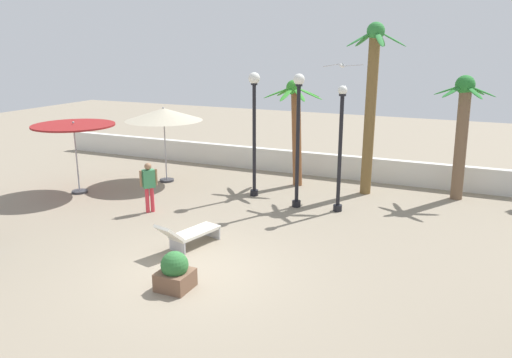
{
  "coord_description": "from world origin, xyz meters",
  "views": [
    {
      "loc": [
        5.7,
        -9.3,
        5.14
      ],
      "look_at": [
        0.0,
        3.39,
        1.4
      ],
      "focal_mm": 35.47,
      "sensor_mm": 36.0,
      "label": 1
    }
  ],
  "objects_px": {
    "patio_umbrella_2": "(74,129)",
    "palm_tree_2": "(296,119)",
    "palm_tree_1": "(462,124)",
    "lamp_post_1": "(298,129)",
    "palm_tree_3": "(371,94)",
    "lamp_post_0": "(340,147)",
    "lounge_chair_0": "(189,233)",
    "guest_2": "(149,183)",
    "lamp_post_2": "(254,120)",
    "seagull_0": "(342,66)",
    "patio_umbrella_1": "(164,115)",
    "planter": "(175,272)"
  },
  "relations": [
    {
      "from": "patio_umbrella_1",
      "to": "planter",
      "type": "relative_size",
      "value": 3.4
    },
    {
      "from": "seagull_0",
      "to": "lamp_post_0",
      "type": "bearing_deg",
      "value": -73.88
    },
    {
      "from": "guest_2",
      "to": "seagull_0",
      "type": "height_order",
      "value": "seagull_0"
    },
    {
      "from": "patio_umbrella_2",
      "to": "seagull_0",
      "type": "height_order",
      "value": "seagull_0"
    },
    {
      "from": "guest_2",
      "to": "lounge_chair_0",
      "type": "bearing_deg",
      "value": -36.89
    },
    {
      "from": "palm_tree_1",
      "to": "lamp_post_1",
      "type": "height_order",
      "value": "lamp_post_1"
    },
    {
      "from": "patio_umbrella_1",
      "to": "lamp_post_0",
      "type": "relative_size",
      "value": 0.73
    },
    {
      "from": "seagull_0",
      "to": "planter",
      "type": "bearing_deg",
      "value": -99.6
    },
    {
      "from": "patio_umbrella_1",
      "to": "lamp_post_1",
      "type": "bearing_deg",
      "value": -9.18
    },
    {
      "from": "palm_tree_2",
      "to": "lamp_post_2",
      "type": "relative_size",
      "value": 0.92
    },
    {
      "from": "patio_umbrella_2",
      "to": "palm_tree_2",
      "type": "bearing_deg",
      "value": 31.93
    },
    {
      "from": "lounge_chair_0",
      "to": "planter",
      "type": "bearing_deg",
      "value": -65.81
    },
    {
      "from": "lounge_chair_0",
      "to": "lamp_post_2",
      "type": "bearing_deg",
      "value": 94.24
    },
    {
      "from": "lamp_post_0",
      "to": "lamp_post_2",
      "type": "distance_m",
      "value": 3.2
    },
    {
      "from": "palm_tree_2",
      "to": "seagull_0",
      "type": "xyz_separation_m",
      "value": [
        1.87,
        -0.82,
        1.98
      ]
    },
    {
      "from": "lounge_chair_0",
      "to": "seagull_0",
      "type": "distance_m",
      "value": 7.6
    },
    {
      "from": "palm_tree_1",
      "to": "lamp_post_1",
      "type": "bearing_deg",
      "value": -146.47
    },
    {
      "from": "palm_tree_3",
      "to": "lamp_post_2",
      "type": "height_order",
      "value": "palm_tree_3"
    },
    {
      "from": "palm_tree_2",
      "to": "lounge_chair_0",
      "type": "bearing_deg",
      "value": -93.64
    },
    {
      "from": "lamp_post_1",
      "to": "lounge_chair_0",
      "type": "xyz_separation_m",
      "value": [
        -1.4,
        -4.36,
        -2.15
      ]
    },
    {
      "from": "patio_umbrella_2",
      "to": "lamp_post_1",
      "type": "relative_size",
      "value": 0.66
    },
    {
      "from": "lamp_post_1",
      "to": "palm_tree_3",
      "type": "bearing_deg",
      "value": 54.85
    },
    {
      "from": "patio_umbrella_1",
      "to": "planter",
      "type": "xyz_separation_m",
      "value": [
        5.16,
        -7.35,
        -2.19
      ]
    },
    {
      "from": "palm_tree_1",
      "to": "guest_2",
      "type": "distance_m",
      "value": 10.38
    },
    {
      "from": "lamp_post_1",
      "to": "guest_2",
      "type": "relative_size",
      "value": 2.68
    },
    {
      "from": "patio_umbrella_2",
      "to": "palm_tree_3",
      "type": "relative_size",
      "value": 0.48
    },
    {
      "from": "seagull_0",
      "to": "palm_tree_1",
      "type": "bearing_deg",
      "value": 21.03
    },
    {
      "from": "palm_tree_3",
      "to": "patio_umbrella_1",
      "type": "bearing_deg",
      "value": -168.12
    },
    {
      "from": "seagull_0",
      "to": "planter",
      "type": "height_order",
      "value": "seagull_0"
    },
    {
      "from": "lamp_post_0",
      "to": "lounge_chair_0",
      "type": "xyz_separation_m",
      "value": [
        -2.74,
        -4.48,
        -1.67
      ]
    },
    {
      "from": "palm_tree_3",
      "to": "planter",
      "type": "height_order",
      "value": "palm_tree_3"
    },
    {
      "from": "palm_tree_2",
      "to": "lamp_post_2",
      "type": "bearing_deg",
      "value": -112.98
    },
    {
      "from": "lamp_post_2",
      "to": "planter",
      "type": "xyz_separation_m",
      "value": [
        1.3,
        -7.02,
        -2.28
      ]
    },
    {
      "from": "palm_tree_3",
      "to": "lounge_chair_0",
      "type": "height_order",
      "value": "palm_tree_3"
    },
    {
      "from": "patio_umbrella_2",
      "to": "palm_tree_3",
      "type": "distance_m",
      "value": 10.25
    },
    {
      "from": "lamp_post_1",
      "to": "lounge_chair_0",
      "type": "distance_m",
      "value": 5.06
    },
    {
      "from": "palm_tree_3",
      "to": "lamp_post_0",
      "type": "height_order",
      "value": "palm_tree_3"
    },
    {
      "from": "palm_tree_1",
      "to": "palm_tree_3",
      "type": "bearing_deg",
      "value": -167.93
    },
    {
      "from": "palm_tree_1",
      "to": "planter",
      "type": "xyz_separation_m",
      "value": [
        -5.11,
        -9.52,
        -2.2
      ]
    },
    {
      "from": "palm_tree_3",
      "to": "guest_2",
      "type": "distance_m",
      "value": 7.93
    },
    {
      "from": "patio_umbrella_2",
      "to": "palm_tree_1",
      "type": "height_order",
      "value": "palm_tree_1"
    },
    {
      "from": "guest_2",
      "to": "lamp_post_0",
      "type": "bearing_deg",
      "value": 25.11
    },
    {
      "from": "palm_tree_3",
      "to": "seagull_0",
      "type": "height_order",
      "value": "palm_tree_3"
    },
    {
      "from": "patio_umbrella_2",
      "to": "lounge_chair_0",
      "type": "bearing_deg",
      "value": -23.58
    },
    {
      "from": "lamp_post_1",
      "to": "lounge_chair_0",
      "type": "bearing_deg",
      "value": -107.79
    },
    {
      "from": "lamp_post_0",
      "to": "guest_2",
      "type": "height_order",
      "value": "lamp_post_0"
    },
    {
      "from": "patio_umbrella_1",
      "to": "palm_tree_1",
      "type": "distance_m",
      "value": 10.49
    },
    {
      "from": "patio_umbrella_1",
      "to": "lamp_post_2",
      "type": "relative_size",
      "value": 0.68
    },
    {
      "from": "palm_tree_2",
      "to": "patio_umbrella_2",
      "type": "bearing_deg",
      "value": -148.07
    },
    {
      "from": "lounge_chair_0",
      "to": "guest_2",
      "type": "xyz_separation_m",
      "value": [
        -2.62,
        1.97,
        0.56
      ]
    }
  ]
}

